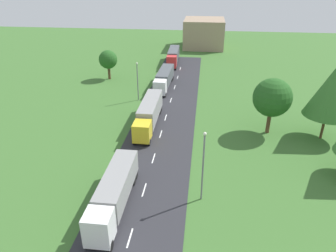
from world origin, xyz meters
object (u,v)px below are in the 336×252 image
Objects in this scene: truck_third at (149,113)px; tree_oak at (332,91)px; truck_fifth at (173,56)px; distant_building at (204,33)px; lamppost_third at (138,79)px; tree_birch at (272,98)px; truck_second at (114,192)px; tree_elm at (108,60)px; lamppost_second at (203,163)px; truck_fourth at (164,78)px.

tree_oak is at bearing -2.66° from truck_third.
truck_fifth is 0.94× the size of distant_building.
truck_third is 1.87× the size of lamppost_third.
truck_third is at bearing 178.96° from tree_birch.
truck_fifth is (0.17, 57.22, 0.05)m from truck_second.
lamppost_third is 1.12× the size of tree_elm.
truck_third is 26.58m from tree_oak.
distant_building reaches higher than truck_second.
distant_building is (-10.86, 59.39, -1.37)m from tree_birch.
truck_second is at bearing -90.17° from truck_fifth.
tree_birch reaches higher than lamppost_second.
tree_birch is at bearing 46.27° from truck_second.
tree_birch reaches higher than truck_fourth.
distant_building is (-1.16, 76.37, -0.25)m from lamppost_second.
truck_third reaches higher than truck_fourth.
tree_oak is at bearing -31.41° from tree_elm.
lamppost_third is at bearing 97.09° from truck_second.
truck_second is at bearing -133.73° from tree_birch.
tree_oak is 1.28× the size of tree_birch.
lamppost_second is 19.59m from tree_birch.
truck_fourth is at bearing 103.64° from lamppost_second.
tree_oak is (29.99, -11.71, 3.21)m from lamppost_third.
truck_second is 32.57m from tree_oak.
truck_fifth is 42.18m from tree_birch.
truck_fifth is at bearing -109.30° from distant_building.
tree_oak is 46.06m from tree_elm.
truck_fourth is 33.01m from tree_oak.
lamppost_third is 0.67× the size of tree_oak.
truck_fifth is at bearing 99.06° from lamppost_second.
truck_second is 19.79m from truck_third.
truck_third is at bearing -59.89° from tree_elm.
truck_second is 0.93× the size of truck_fifth.
truck_second is at bearing -95.61° from distant_building.
truck_fifth is 1.60× the size of lamppost_second.
tree_birch is (18.42, -0.33, 3.52)m from truck_third.
truck_second is 0.87× the size of distant_building.
lamppost_second is 0.96× the size of tree_birch.
truck_fourth is at bearing 134.40° from tree_birch.
tree_oak is (17.33, 16.10, 2.77)m from lamppost_second.
distant_building is (7.57, 21.63, 2.20)m from truck_fifth.
lamppost_third is 49.91m from distant_building.
truck_third is 2.10× the size of tree_elm.
tree_birch is at bearing -25.83° from lamppost_third.
truck_fourth is at bearing 63.28° from lamppost_third.
lamppost_second is at bearing -76.36° from truck_fourth.
truck_fourth is at bearing -100.48° from distant_building.
distant_building reaches higher than truck_fourth.
lamppost_second reaches higher than truck_fifth.
truck_third is at bearing 89.47° from truck_second.
tree_birch is (22.37, -10.83, 1.56)m from lamppost_third.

